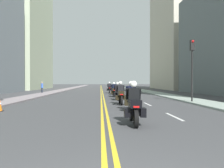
{
  "coord_description": "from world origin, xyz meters",
  "views": [
    {
      "loc": [
        -0.19,
        -2.28,
        1.57
      ],
      "look_at": [
        0.9,
        19.58,
        1.4
      ],
      "focal_mm": 36.84,
      "sensor_mm": 36.0,
      "label": 1
    }
  ],
  "objects_px": {
    "traffic_cone_0": "(0,105)",
    "traffic_light_near": "(192,59)",
    "motorcycle_2": "(121,95)",
    "pedestrian_0": "(42,87)",
    "motorcycle_5": "(114,89)",
    "motorcycle_3": "(118,93)",
    "motorcycle_6": "(109,89)",
    "motorcycle_4": "(114,91)",
    "motorcycle_1": "(131,99)",
    "motorcycle_0": "(134,107)"
  },
  "relations": [
    {
      "from": "motorcycle_2",
      "to": "pedestrian_0",
      "type": "height_order",
      "value": "motorcycle_2"
    },
    {
      "from": "motorcycle_1",
      "to": "pedestrian_0",
      "type": "relative_size",
      "value": 1.28
    },
    {
      "from": "pedestrian_0",
      "to": "traffic_cone_0",
      "type": "bearing_deg",
      "value": -18.47
    },
    {
      "from": "motorcycle_0",
      "to": "pedestrian_0",
      "type": "relative_size",
      "value": 1.31
    },
    {
      "from": "traffic_cone_0",
      "to": "motorcycle_1",
      "type": "bearing_deg",
      "value": -0.65
    },
    {
      "from": "motorcycle_2",
      "to": "traffic_cone_0",
      "type": "height_order",
      "value": "motorcycle_2"
    },
    {
      "from": "motorcycle_6",
      "to": "pedestrian_0",
      "type": "bearing_deg",
      "value": -174.49
    },
    {
      "from": "motorcycle_5",
      "to": "motorcycle_6",
      "type": "relative_size",
      "value": 1.05
    },
    {
      "from": "motorcycle_4",
      "to": "pedestrian_0",
      "type": "xyz_separation_m",
      "value": [
        -9.56,
        7.62,
        0.21
      ]
    },
    {
      "from": "motorcycle_2",
      "to": "traffic_light_near",
      "type": "distance_m",
      "value": 6.17
    },
    {
      "from": "motorcycle_5",
      "to": "traffic_light_near",
      "type": "height_order",
      "value": "traffic_light_near"
    },
    {
      "from": "motorcycle_1",
      "to": "motorcycle_3",
      "type": "distance_m",
      "value": 7.65
    },
    {
      "from": "motorcycle_2",
      "to": "traffic_cone_0",
      "type": "bearing_deg",
      "value": -153.06
    },
    {
      "from": "motorcycle_3",
      "to": "motorcycle_5",
      "type": "height_order",
      "value": "motorcycle_3"
    },
    {
      "from": "traffic_cone_0",
      "to": "pedestrian_0",
      "type": "distance_m",
      "value": 19.8
    },
    {
      "from": "motorcycle_6",
      "to": "motorcycle_2",
      "type": "bearing_deg",
      "value": -88.73
    },
    {
      "from": "motorcycle_1",
      "to": "motorcycle_3",
      "type": "relative_size",
      "value": 0.98
    },
    {
      "from": "motorcycle_1",
      "to": "motorcycle_6",
      "type": "relative_size",
      "value": 0.98
    },
    {
      "from": "motorcycle_5",
      "to": "motorcycle_0",
      "type": "bearing_deg",
      "value": -88.97
    },
    {
      "from": "motorcycle_2",
      "to": "motorcycle_4",
      "type": "height_order",
      "value": "motorcycle_2"
    },
    {
      "from": "motorcycle_5",
      "to": "traffic_light_near",
      "type": "xyz_separation_m",
      "value": [
        5.23,
        -11.86,
        2.64
      ]
    },
    {
      "from": "traffic_cone_0",
      "to": "traffic_light_near",
      "type": "height_order",
      "value": "traffic_light_near"
    },
    {
      "from": "motorcycle_6",
      "to": "traffic_cone_0",
      "type": "relative_size",
      "value": 3.16
    },
    {
      "from": "motorcycle_4",
      "to": "traffic_light_near",
      "type": "height_order",
      "value": "traffic_light_near"
    },
    {
      "from": "motorcycle_5",
      "to": "motorcycle_4",
      "type": "bearing_deg",
      "value": -90.72
    },
    {
      "from": "motorcycle_5",
      "to": "traffic_cone_0",
      "type": "xyz_separation_m",
      "value": [
        -7.1,
        -16.26,
        -0.32
      ]
    },
    {
      "from": "motorcycle_0",
      "to": "traffic_cone_0",
      "type": "bearing_deg",
      "value": 150.09
    },
    {
      "from": "motorcycle_4",
      "to": "pedestrian_0",
      "type": "distance_m",
      "value": 12.23
    },
    {
      "from": "motorcycle_5",
      "to": "pedestrian_0",
      "type": "bearing_deg",
      "value": 163.39
    },
    {
      "from": "motorcycle_5",
      "to": "motorcycle_1",
      "type": "bearing_deg",
      "value": -87.72
    },
    {
      "from": "motorcycle_6",
      "to": "pedestrian_0",
      "type": "xyz_separation_m",
      "value": [
        -9.37,
        -0.77,
        0.18
      ]
    },
    {
      "from": "motorcycle_1",
      "to": "traffic_cone_0",
      "type": "xyz_separation_m",
      "value": [
        -7.09,
        0.08,
        -0.33
      ]
    },
    {
      "from": "motorcycle_1",
      "to": "traffic_light_near",
      "type": "height_order",
      "value": "traffic_light_near"
    },
    {
      "from": "motorcycle_4",
      "to": "motorcycle_6",
      "type": "xyz_separation_m",
      "value": [
        -0.19,
        8.39,
        0.03
      ]
    },
    {
      "from": "traffic_light_near",
      "to": "traffic_cone_0",
      "type": "bearing_deg",
      "value": -160.33
    },
    {
      "from": "motorcycle_5",
      "to": "traffic_cone_0",
      "type": "bearing_deg",
      "value": -111.28
    },
    {
      "from": "motorcycle_2",
      "to": "motorcycle_3",
      "type": "bearing_deg",
      "value": 88.51
    },
    {
      "from": "motorcycle_6",
      "to": "motorcycle_1",
      "type": "bearing_deg",
      "value": -88.07
    },
    {
      "from": "motorcycle_1",
      "to": "motorcycle_2",
      "type": "height_order",
      "value": "motorcycle_2"
    },
    {
      "from": "pedestrian_0",
      "to": "motorcycle_1",
      "type": "bearing_deg",
      "value": 0.13
    },
    {
      "from": "motorcycle_0",
      "to": "motorcycle_3",
      "type": "distance_m",
      "value": 11.74
    },
    {
      "from": "motorcycle_3",
      "to": "motorcycle_6",
      "type": "xyz_separation_m",
      "value": [
        -0.24,
        12.82,
        0.0
      ]
    },
    {
      "from": "motorcycle_4",
      "to": "motorcycle_6",
      "type": "relative_size",
      "value": 1.03
    },
    {
      "from": "motorcycle_2",
      "to": "motorcycle_3",
      "type": "height_order",
      "value": "motorcycle_2"
    },
    {
      "from": "motorcycle_3",
      "to": "traffic_cone_0",
      "type": "relative_size",
      "value": 3.17
    },
    {
      "from": "motorcycle_3",
      "to": "motorcycle_6",
      "type": "relative_size",
      "value": 1.0
    },
    {
      "from": "motorcycle_2",
      "to": "pedestrian_0",
      "type": "bearing_deg",
      "value": 120.41
    },
    {
      "from": "motorcycle_2",
      "to": "motorcycle_5",
      "type": "height_order",
      "value": "motorcycle_2"
    },
    {
      "from": "motorcycle_3",
      "to": "motorcycle_6",
      "type": "height_order",
      "value": "motorcycle_6"
    },
    {
      "from": "motorcycle_1",
      "to": "motorcycle_3",
      "type": "xyz_separation_m",
      "value": [
        -0.17,
        7.64,
        -0.01
      ]
    }
  ]
}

